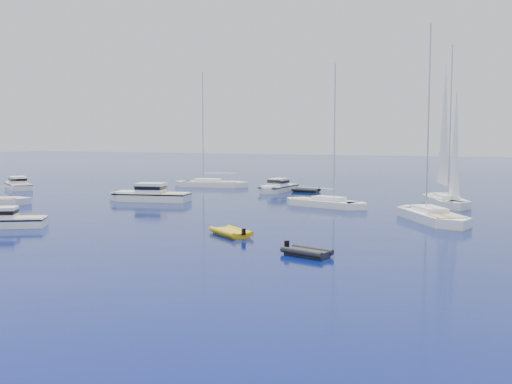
% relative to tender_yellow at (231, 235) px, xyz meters
% --- Properties ---
extents(ground, '(400.00, 400.00, 0.00)m').
position_rel_tender_yellow_xyz_m(ground, '(-0.29, -15.18, 0.00)').
color(ground, '#091159').
rests_on(ground, ground).
extents(motor_cruiser_centre, '(10.20, 5.13, 2.57)m').
position_rel_tender_yellow_xyz_m(motor_cruiser_centre, '(-18.85, 16.94, 0.00)').
color(motor_cruiser_centre, white).
rests_on(motor_cruiser_centre, ground).
extents(motor_cruiser_far_l, '(8.32, 6.79, 2.19)m').
position_rel_tender_yellow_xyz_m(motor_cruiser_far_l, '(-44.12, 22.43, 0.00)').
color(motor_cruiser_far_l, white).
rests_on(motor_cruiser_far_l, ground).
extents(motor_cruiser_horizon, '(2.97, 8.41, 2.17)m').
position_rel_tender_yellow_xyz_m(motor_cruiser_horizon, '(-10.51, 33.47, 0.00)').
color(motor_cruiser_horizon, silver).
rests_on(motor_cruiser_horizon, ground).
extents(sailboat_mid_r, '(8.90, 11.45, 17.17)m').
position_rel_tender_yellow_xyz_m(sailboat_mid_r, '(11.93, 13.70, 0.00)').
color(sailboat_mid_r, white).
rests_on(sailboat_mid_r, ground).
extents(sailboat_centre, '(10.40, 5.05, 14.79)m').
position_rel_tender_yellow_xyz_m(sailboat_centre, '(0.42, 19.98, 0.00)').
color(sailboat_centre, white).
rests_on(sailboat_centre, ground).
extents(sailboat_sails_r, '(7.22, 11.74, 16.88)m').
position_rel_tender_yellow_xyz_m(sailboat_sails_r, '(11.16, 26.96, 0.00)').
color(sailboat_sails_r, silver).
rests_on(sailboat_sails_r, ground).
extents(sailboat_far_l, '(11.67, 5.22, 16.62)m').
position_rel_tender_yellow_xyz_m(sailboat_far_l, '(-22.08, 36.57, 0.00)').
color(sailboat_far_l, white).
rests_on(sailboat_far_l, ground).
extents(tender_yellow, '(4.38, 3.97, 0.95)m').
position_rel_tender_yellow_xyz_m(tender_yellow, '(0.00, 0.00, 0.00)').
color(tender_yellow, gold).
rests_on(tender_yellow, ground).
extents(tender_grey_near, '(3.44, 2.54, 0.95)m').
position_rel_tender_yellow_xyz_m(tender_grey_near, '(7.62, -4.83, 0.00)').
color(tender_grey_near, black).
rests_on(tender_grey_near, ground).
extents(tender_grey_far, '(3.74, 2.26, 0.95)m').
position_rel_tender_yellow_xyz_m(tender_grey_far, '(-7.02, 34.50, 0.00)').
color(tender_grey_far, black).
rests_on(tender_grey_far, ground).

